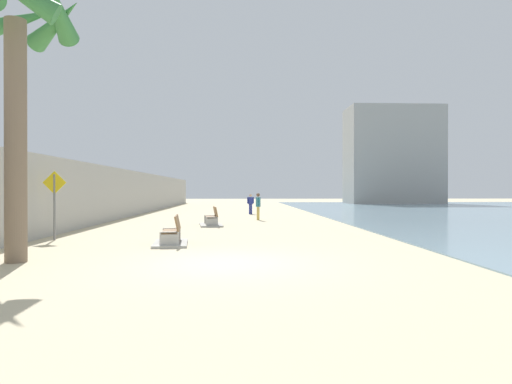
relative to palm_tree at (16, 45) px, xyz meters
The scene contains 9 objects.
ground_plane 19.19m from the palm_tree, 73.17° to the left, with size 120.00×120.00×0.00m, color #C6B793.
seawall 18.16m from the palm_tree, 97.05° to the left, with size 0.80×64.00×3.17m, color #ADAAA3.
palm_tree is the anchor object (origin of this frame).
bench_near 7.11m from the palm_tree, 45.49° to the left, with size 1.30×2.20×0.98m.
bench_far 12.86m from the palm_tree, 68.93° to the left, with size 1.36×2.22×0.98m.
person_walking 22.82m from the palm_tree, 73.12° to the left, with size 0.51×0.26×1.51m.
person_standing 17.05m from the palm_tree, 65.66° to the left, with size 0.28×0.50×1.63m.
pedestrian_sign 6.36m from the palm_tree, 102.62° to the left, with size 0.85×0.08×2.52m.
harbor_building 52.51m from the palm_tree, 60.30° to the left, with size 12.00×6.00×12.72m, color #9E9E99.
Camera 1 is at (0.29, -10.76, 1.83)m, focal length 30.46 mm.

